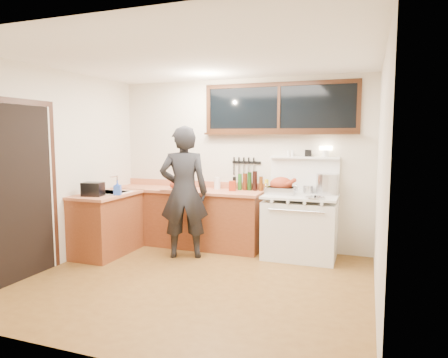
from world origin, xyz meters
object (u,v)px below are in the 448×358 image
at_px(roast_turkey, 281,187).
at_px(man, 184,192).
at_px(cutting_board, 178,186).
at_px(vintage_stove, 300,225).

bearing_deg(roast_turkey, man, -156.47).
relative_size(man, cutting_board, 3.85).
xyz_separation_m(vintage_stove, cutting_board, (-1.88, -0.11, 0.49)).
relative_size(vintage_stove, cutting_board, 3.26).
bearing_deg(cutting_board, man, -53.86).
bearing_deg(roast_turkey, cutting_board, -175.24).
distance_m(vintage_stove, cutting_board, 1.94).
xyz_separation_m(cutting_board, roast_turkey, (1.59, 0.13, 0.05)).
relative_size(cutting_board, roast_turkey, 1.06).
distance_m(man, roast_turkey, 1.40).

